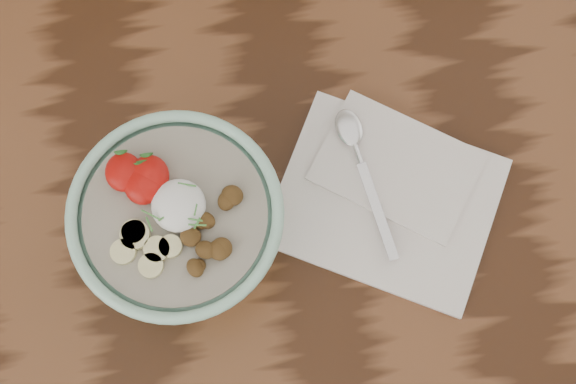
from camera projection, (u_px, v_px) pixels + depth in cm
name	position (u px, v px, depth cm)	size (l,w,h in cm)	color
table	(314.00, 286.00, 96.76)	(160.00, 90.00, 75.00)	#331A0C
breakfast_bowl	(180.00, 223.00, 81.77)	(21.32, 21.32, 13.97)	#9FD6BD
napkin	(389.00, 194.00, 89.40)	(29.80, 28.17, 1.44)	white
spoon	(356.00, 148.00, 89.44)	(4.49, 18.07, 0.94)	silver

